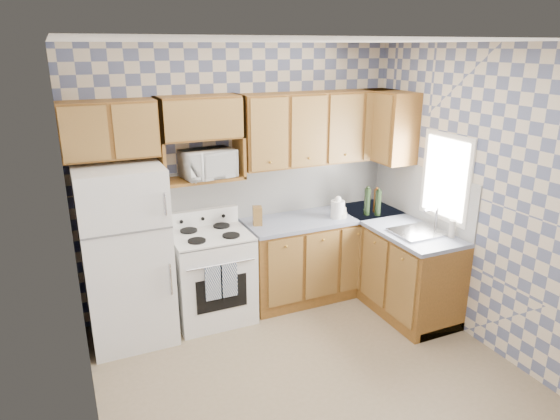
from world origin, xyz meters
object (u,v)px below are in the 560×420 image
object	(u,v)px
refrigerator	(126,255)
electric_kettle	(338,209)
stove_body	(212,277)
microwave	(208,164)

from	to	relation	value
refrigerator	electric_kettle	size ratio (longest dim) A/B	8.94
refrigerator	electric_kettle	distance (m)	2.20
stove_body	electric_kettle	bearing A→B (deg)	-4.16
stove_body	refrigerator	bearing A→B (deg)	-178.22
refrigerator	electric_kettle	world-z (taller)	refrigerator
refrigerator	microwave	distance (m)	1.15
electric_kettle	stove_body	bearing A→B (deg)	175.84
stove_body	electric_kettle	world-z (taller)	electric_kettle
refrigerator	microwave	size ratio (longest dim) A/B	3.42
microwave	electric_kettle	bearing A→B (deg)	-19.49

